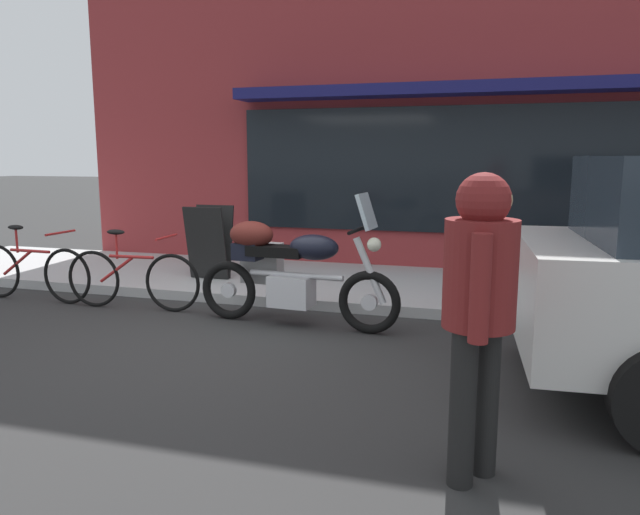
% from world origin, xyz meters
% --- Properties ---
extents(ground_plane, '(80.00, 80.00, 0.00)m').
position_xyz_m(ground_plane, '(0.00, 0.00, 0.00)').
color(ground_plane, '#2C2C2C').
extents(touring_motorcycle, '(2.21, 0.76, 1.40)m').
position_xyz_m(touring_motorcycle, '(0.50, 0.67, 0.60)').
color(touring_motorcycle, black).
rests_on(touring_motorcycle, ground_plane).
extents(parked_bicycle, '(1.67, 0.48, 0.92)m').
position_xyz_m(parked_bicycle, '(-1.41, 0.75, 0.37)').
color(parked_bicycle, black).
rests_on(parked_bicycle, ground_plane).
extents(pedestrian_walking, '(0.39, 0.56, 1.67)m').
position_xyz_m(pedestrian_walking, '(2.52, -1.96, 1.05)').
color(pedestrian_walking, black).
rests_on(pedestrian_walking, ground_plane).
extents(sandwich_board_sign, '(0.55, 0.42, 0.97)m').
position_xyz_m(sandwich_board_sign, '(-1.10, 2.10, 0.61)').
color(sandwich_board_sign, black).
rests_on(sandwich_board_sign, sidewalk_curb).
extents(second_bicycle_by_cafe, '(1.72, 0.48, 0.93)m').
position_xyz_m(second_bicycle_by_cafe, '(-2.83, 0.77, 0.37)').
color(second_bicycle_by_cafe, black).
rests_on(second_bicycle_by_cafe, ground_plane).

